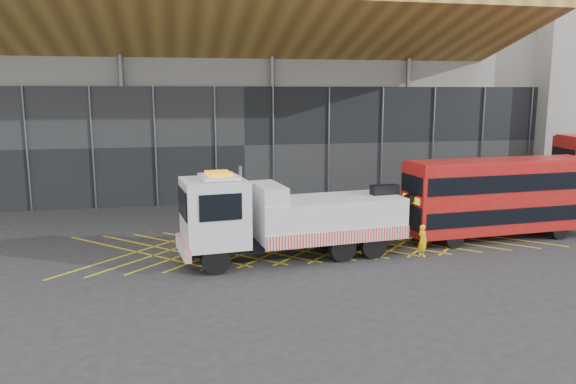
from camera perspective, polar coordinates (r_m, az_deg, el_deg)
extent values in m
plane|color=#252527|center=(28.36, -5.34, -5.52)|extent=(120.00, 120.00, 0.00)
cube|color=gold|center=(28.25, -15.11, -5.89)|extent=(7.16, 7.16, 0.01)
cube|color=gold|center=(28.25, -15.11, -5.89)|extent=(7.16, 7.16, 0.01)
cube|color=gold|center=(28.20, -11.84, -5.78)|extent=(7.16, 7.16, 0.01)
cube|color=gold|center=(28.20, -11.84, -5.78)|extent=(7.16, 7.16, 0.01)
cube|color=gold|center=(28.23, -8.58, -5.65)|extent=(7.16, 7.16, 0.01)
cube|color=gold|center=(28.23, -8.58, -5.65)|extent=(7.16, 7.16, 0.01)
cube|color=gold|center=(28.36, -5.34, -5.51)|extent=(7.16, 7.16, 0.01)
cube|color=gold|center=(28.36, -5.34, -5.51)|extent=(7.16, 7.16, 0.01)
cube|color=gold|center=(28.57, -2.14, -5.35)|extent=(7.16, 7.16, 0.01)
cube|color=gold|center=(28.57, -2.14, -5.35)|extent=(7.16, 7.16, 0.01)
cube|color=gold|center=(28.88, 1.01, -5.18)|extent=(7.16, 7.16, 0.01)
cube|color=gold|center=(28.88, 1.01, -5.18)|extent=(7.16, 7.16, 0.01)
cube|color=gold|center=(29.26, 4.07, -5.00)|extent=(7.16, 7.16, 0.01)
cube|color=gold|center=(29.26, 4.07, -5.00)|extent=(7.16, 7.16, 0.01)
cube|color=gold|center=(29.73, 7.05, -4.81)|extent=(7.16, 7.16, 0.01)
cube|color=gold|center=(29.73, 7.05, -4.81)|extent=(7.16, 7.16, 0.01)
cube|color=gold|center=(30.28, 9.93, -4.61)|extent=(7.16, 7.16, 0.01)
cube|color=gold|center=(30.28, 9.93, -4.61)|extent=(7.16, 7.16, 0.01)
cube|color=gold|center=(30.90, 12.69, -4.41)|extent=(7.16, 7.16, 0.01)
cube|color=gold|center=(30.90, 12.69, -4.41)|extent=(7.16, 7.16, 0.01)
cube|color=gold|center=(31.58, 15.34, -4.21)|extent=(7.16, 7.16, 0.01)
cube|color=gold|center=(31.58, 15.34, -4.21)|extent=(7.16, 7.16, 0.01)
cube|color=gold|center=(32.34, 17.87, -4.01)|extent=(7.16, 7.16, 0.01)
cube|color=gold|center=(32.34, 17.87, -4.01)|extent=(7.16, 7.16, 0.01)
cube|color=gray|center=(46.44, -5.79, 11.76)|extent=(55.00, 14.00, 18.00)
cube|color=black|center=(39.34, -4.51, 4.80)|extent=(55.00, 0.80, 8.00)
cube|color=olive|center=(35.49, -7.21, 16.31)|extent=(40.00, 11.93, 4.07)
cylinder|color=#595B60|center=(38.85, -16.33, 5.84)|extent=(0.36, 0.36, 10.00)
cylinder|color=#595B60|center=(39.37, -1.58, 6.29)|extent=(0.36, 0.36, 10.00)
cylinder|color=#595B60|center=(42.32, 11.94, 6.34)|extent=(0.36, 0.36, 10.00)
cube|color=black|center=(26.17, 0.87, -5.03)|extent=(10.74, 2.31, 0.39)
cube|color=silver|center=(24.82, -7.48, -2.08)|extent=(2.99, 3.09, 2.92)
cube|color=black|center=(24.51, -10.66, -1.12)|extent=(0.33, 2.46, 1.24)
cube|color=red|center=(24.96, -10.59, -5.55)|extent=(0.61, 2.94, 0.62)
cube|color=orange|center=(24.56, -7.06, 1.88)|extent=(1.16, 1.45, 0.13)
cube|color=silver|center=(26.46, 4.11, -2.50)|extent=(7.24, 3.57, 1.80)
cube|color=red|center=(25.33, 5.33, -4.66)|extent=(6.93, 0.84, 0.62)
cube|color=silver|center=(25.25, -2.00, -0.10)|extent=(1.42, 2.81, 0.79)
cube|color=black|center=(27.48, 9.78, 0.12)|extent=(1.40, 0.71, 0.56)
cube|color=black|center=(28.12, 11.77, -0.89)|extent=(2.49, 0.67, 1.22)
cylinder|color=black|center=(24.11, -7.38, -6.86)|extent=(1.27, 0.53, 1.24)
cylinder|color=black|center=(26.34, -8.37, -5.42)|extent=(1.27, 0.53, 1.24)
cylinder|color=black|center=(26.45, 8.67, -5.36)|extent=(1.27, 0.53, 1.24)
cylinder|color=black|center=(28.50, 6.52, -4.18)|extent=(1.27, 0.53, 1.24)
cylinder|color=#595B60|center=(26.08, -4.83, -0.05)|extent=(0.16, 0.16, 2.47)
cube|color=#9E0F0C|center=(31.31, 20.76, -0.34)|extent=(10.42, 3.08, 3.63)
cube|color=black|center=(31.47, 20.66, -1.86)|extent=(10.01, 3.11, 0.79)
cube|color=black|center=(31.18, 20.85, 1.17)|extent=(10.01, 3.11, 0.89)
cube|color=black|center=(28.73, 12.34, -2.44)|extent=(0.20, 2.10, 1.21)
cube|color=black|center=(28.42, 12.46, 0.78)|extent=(0.20, 2.10, 0.89)
cube|color=yellow|center=(28.55, 12.39, -0.70)|extent=(0.17, 1.67, 0.33)
cube|color=#9E0F0C|center=(31.05, 20.97, 3.01)|extent=(10.20, 2.88, 0.11)
cylinder|color=black|center=(29.02, 16.54, -4.55)|extent=(0.99, 0.35, 0.97)
cylinder|color=black|center=(30.74, 14.47, -3.64)|extent=(0.99, 0.35, 0.97)
cylinder|color=black|center=(32.75, 25.86, -3.50)|extent=(0.99, 0.35, 0.97)
cylinder|color=black|center=(34.29, 23.57, -2.76)|extent=(0.99, 0.35, 0.97)
cube|color=black|center=(37.87, 25.90, 0.25)|extent=(0.50, 2.50, 1.47)
cube|color=black|center=(37.61, 26.13, 3.21)|extent=(0.50, 2.50, 1.07)
cube|color=yellow|center=(37.71, 26.01, 1.85)|extent=(0.41, 1.99, 0.39)
imported|color=yellow|center=(27.19, 13.51, -4.80)|extent=(0.48, 0.62, 1.51)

